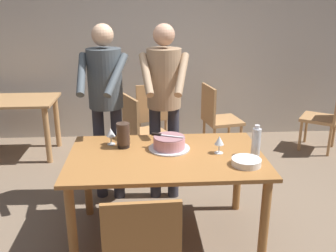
{
  "coord_description": "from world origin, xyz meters",
  "views": [
    {
      "loc": [
        -0.17,
        -2.74,
        1.92
      ],
      "look_at": [
        0.03,
        0.27,
        0.9
      ],
      "focal_mm": 40.19,
      "sensor_mm": 36.0,
      "label": 1
    }
  ],
  "objects_px": {
    "cake_on_platter": "(169,143)",
    "background_chair_3": "(150,113)",
    "wine_glass_near": "(219,141)",
    "background_chair_0": "(217,117)",
    "background_table": "(16,112)",
    "main_dining_table": "(166,167)",
    "hurricane_lamp": "(123,135)",
    "wine_glass_far": "(111,133)",
    "water_bottle": "(256,142)",
    "chair_near_side": "(142,252)",
    "person_standing_beside": "(105,94)",
    "background_chair_2": "(141,130)",
    "cake_knife": "(161,135)",
    "plate_stack": "(246,162)",
    "person_cutting_cake": "(164,94)",
    "background_chair_1": "(326,115)"
  },
  "relations": [
    {
      "from": "cake_on_platter",
      "to": "background_chair_3",
      "type": "xyz_separation_m",
      "value": [
        -0.12,
        1.93,
        -0.31
      ]
    },
    {
      "from": "wine_glass_near",
      "to": "background_chair_0",
      "type": "xyz_separation_m",
      "value": [
        0.35,
        1.81,
        -0.36
      ]
    },
    {
      "from": "cake_on_platter",
      "to": "background_table",
      "type": "relative_size",
      "value": 0.34
    },
    {
      "from": "main_dining_table",
      "to": "hurricane_lamp",
      "type": "distance_m",
      "value": 0.45
    },
    {
      "from": "cake_on_platter",
      "to": "background_table",
      "type": "bearing_deg",
      "value": 135.3
    },
    {
      "from": "background_table",
      "to": "wine_glass_far",
      "type": "bearing_deg",
      "value": -51.26
    },
    {
      "from": "main_dining_table",
      "to": "water_bottle",
      "type": "distance_m",
      "value": 0.74
    },
    {
      "from": "wine_glass_near",
      "to": "chair_near_side",
      "type": "xyz_separation_m",
      "value": [
        -0.62,
        -0.87,
        -0.36
      ]
    },
    {
      "from": "person_standing_beside",
      "to": "background_chair_2",
      "type": "relative_size",
      "value": 1.91
    },
    {
      "from": "cake_knife",
      "to": "wine_glass_far",
      "type": "distance_m",
      "value": 0.43
    },
    {
      "from": "plate_stack",
      "to": "chair_near_side",
      "type": "bearing_deg",
      "value": -141.29
    },
    {
      "from": "plate_stack",
      "to": "person_cutting_cake",
      "type": "height_order",
      "value": "person_cutting_cake"
    },
    {
      "from": "wine_glass_far",
      "to": "hurricane_lamp",
      "type": "bearing_deg",
      "value": -35.06
    },
    {
      "from": "person_cutting_cake",
      "to": "person_standing_beside",
      "type": "relative_size",
      "value": 1.0
    },
    {
      "from": "cake_knife",
      "to": "background_chair_1",
      "type": "bearing_deg",
      "value": 36.39
    },
    {
      "from": "main_dining_table",
      "to": "cake_on_platter",
      "type": "height_order",
      "value": "cake_on_platter"
    },
    {
      "from": "hurricane_lamp",
      "to": "background_chair_1",
      "type": "xyz_separation_m",
      "value": [
        2.55,
        1.62,
        -0.37
      ]
    },
    {
      "from": "wine_glass_near",
      "to": "water_bottle",
      "type": "bearing_deg",
      "value": -12.42
    },
    {
      "from": "cake_knife",
      "to": "person_cutting_cake",
      "type": "bearing_deg",
      "value": 83.87
    },
    {
      "from": "person_cutting_cake",
      "to": "chair_near_side",
      "type": "bearing_deg",
      "value": -98.21
    },
    {
      "from": "cake_knife",
      "to": "chair_near_side",
      "type": "distance_m",
      "value": 1.09
    },
    {
      "from": "plate_stack",
      "to": "wine_glass_near",
      "type": "bearing_deg",
      "value": 123.22
    },
    {
      "from": "cake_on_platter",
      "to": "water_bottle",
      "type": "xyz_separation_m",
      "value": [
        0.67,
        -0.17,
        0.06
      ]
    },
    {
      "from": "water_bottle",
      "to": "background_chair_3",
      "type": "relative_size",
      "value": 0.28
    },
    {
      "from": "person_cutting_cake",
      "to": "background_chair_1",
      "type": "bearing_deg",
      "value": 26.99
    },
    {
      "from": "background_chair_0",
      "to": "cake_knife",
      "type": "bearing_deg",
      "value": -115.77
    },
    {
      "from": "hurricane_lamp",
      "to": "background_table",
      "type": "relative_size",
      "value": 0.21
    },
    {
      "from": "cake_on_platter",
      "to": "background_table",
      "type": "height_order",
      "value": "cake_on_platter"
    },
    {
      "from": "hurricane_lamp",
      "to": "person_standing_beside",
      "type": "bearing_deg",
      "value": 108.83
    },
    {
      "from": "background_chair_3",
      "to": "plate_stack",
      "type": "bearing_deg",
      "value": -73.75
    },
    {
      "from": "cake_knife",
      "to": "background_chair_1",
      "type": "height_order",
      "value": "background_chair_1"
    },
    {
      "from": "wine_glass_far",
      "to": "hurricane_lamp",
      "type": "height_order",
      "value": "hurricane_lamp"
    },
    {
      "from": "water_bottle",
      "to": "background_chair_2",
      "type": "distance_m",
      "value": 1.72
    },
    {
      "from": "cake_knife",
      "to": "background_chair_0",
      "type": "height_order",
      "value": "background_chair_0"
    },
    {
      "from": "water_bottle",
      "to": "person_cutting_cake",
      "type": "distance_m",
      "value": 1.03
    },
    {
      "from": "chair_near_side",
      "to": "background_chair_3",
      "type": "distance_m",
      "value": 2.91
    },
    {
      "from": "cake_on_platter",
      "to": "wine_glass_near",
      "type": "height_order",
      "value": "wine_glass_near"
    },
    {
      "from": "hurricane_lamp",
      "to": "background_chair_3",
      "type": "bearing_deg",
      "value": 82.06
    },
    {
      "from": "wine_glass_far",
      "to": "background_table",
      "type": "relative_size",
      "value": 0.14
    },
    {
      "from": "wine_glass_far",
      "to": "hurricane_lamp",
      "type": "distance_m",
      "value": 0.13
    },
    {
      "from": "wine_glass_far",
      "to": "chair_near_side",
      "type": "relative_size",
      "value": 0.16
    },
    {
      "from": "cake_knife",
      "to": "person_standing_beside",
      "type": "bearing_deg",
      "value": 130.75
    },
    {
      "from": "cake_knife",
      "to": "person_standing_beside",
      "type": "relative_size",
      "value": 0.15
    },
    {
      "from": "background_table",
      "to": "background_chair_2",
      "type": "relative_size",
      "value": 1.11
    },
    {
      "from": "cake_on_platter",
      "to": "wine_glass_near",
      "type": "distance_m",
      "value": 0.41
    },
    {
      "from": "person_standing_beside",
      "to": "chair_near_side",
      "type": "bearing_deg",
      "value": -78.29
    },
    {
      "from": "hurricane_lamp",
      "to": "background_chair_2",
      "type": "bearing_deg",
      "value": 83.14
    },
    {
      "from": "background_chair_3",
      "to": "background_chair_1",
      "type": "bearing_deg",
      "value": -6.29
    },
    {
      "from": "cake_on_platter",
      "to": "chair_near_side",
      "type": "bearing_deg",
      "value": -103.31
    },
    {
      "from": "main_dining_table",
      "to": "background_chair_1",
      "type": "height_order",
      "value": "background_chair_1"
    }
  ]
}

